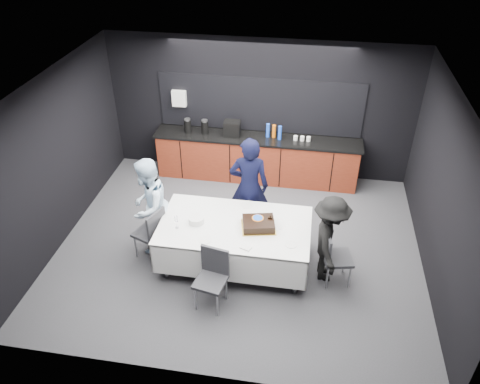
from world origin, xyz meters
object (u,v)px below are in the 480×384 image
Objects in this scene: cake_assembly at (259,224)px; chair_right at (333,254)px; chair_left at (152,230)px; person_left at (149,206)px; champagne_flute at (176,220)px; person_center at (249,187)px; party_table at (235,232)px; plate_stack at (196,220)px; person_right at (329,239)px; chair_near at (213,274)px.

chair_right is (1.15, -0.15, -0.31)m from cake_assembly.
person_left reaches higher than chair_left.
champagne_flute is 1.46m from person_center.
chair_left and chair_right have the same top height.
plate_stack reaches higher than party_table.
chair_left is (-0.73, -0.01, -0.30)m from plate_stack.
champagne_flute reaches higher than cake_assembly.
chair_left is (-1.33, -0.05, -0.11)m from party_table.
chair_left is at bearing -177.74° from party_table.
cake_assembly is at bearing 172.40° from chair_right.
person_center reaches higher than person_left.
cake_assembly reaches higher than party_table.
person_right reaches higher than chair_left.
chair_near is at bearing -62.61° from plate_stack.
party_table is at bearing 84.42° from person_right.
person_right is (2.30, 0.16, -0.21)m from champagne_flute.
party_table is at bearing 174.16° from chair_right.
champagne_flute is at bearing -145.37° from plate_stack.
cake_assembly is 0.63× the size of chair_near.
person_center is (0.09, 0.89, 0.27)m from party_table.
chair_right is (2.37, 0.06, -0.40)m from champagne_flute.
plate_stack is at bearing 86.25° from person_right.
party_table is 0.63m from plate_stack.
person_center is 1.09× the size of person_left.
chair_right is 1.83m from chair_near.
plate_stack is (-0.96, -0.04, -0.01)m from cake_assembly.
plate_stack is at bearing 176.88° from chair_right.
chair_near is at bearing 112.80° from person_right.
person_left is (-0.10, 0.24, 0.29)m from chair_left.
champagne_flute is 0.71m from person_left.
chair_right is 2.98m from person_left.
person_right is at bearing 140.01° from person_center.
person_left is 1.13× the size of person_right.
person_right is at bearing -0.58° from plate_stack.
party_table is 0.87m from chair_near.
chair_right is at bearing 22.31° from chair_near.
champagne_flute is 0.15× the size of person_right.
cake_assembly is 0.96m from plate_stack.
person_center reaches higher than plate_stack.
chair_left is at bearing 160.61° from champagne_flute.
person_center is (0.27, 1.74, 0.37)m from chair_near.
chair_left is at bearing 177.93° from chair_right.
person_left is at bearing 113.01° from chair_left.
party_table is 1.59× the size of person_right.
person_center is at bearing 143.75° from chair_right.
cake_assembly is 0.63× the size of chair_left.
party_table is 1.40× the size of person_left.
person_center is (0.94, 1.11, -0.03)m from champagne_flute.
chair_right reaches higher than plate_stack.
party_table is 3.96× the size of cake_assembly.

